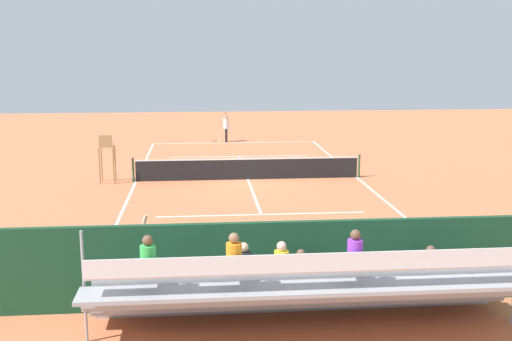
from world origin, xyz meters
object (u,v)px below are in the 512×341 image
at_px(tennis_net, 248,168).
at_px(courtside_bench, 384,267).
at_px(tennis_player, 226,126).
at_px(line_judge, 146,254).
at_px(equipment_bag, 322,286).
at_px(tennis_racket, 219,141).
at_px(bleacher_stand, 303,288).
at_px(tennis_ball_near, 208,148).
at_px(umpire_chair, 107,153).
at_px(tennis_ball_far, 230,144).

relative_size(tennis_net, courtside_bench, 5.72).
relative_size(tennis_player, line_judge, 1.00).
xyz_separation_m(courtside_bench, equipment_bag, (1.57, 0.13, -0.38)).
bearing_deg(tennis_racket, bleacher_stand, 91.85).
height_order(courtside_bench, tennis_player, tennis_player).
xyz_separation_m(tennis_net, tennis_player, (0.47, -11.37, 0.51)).
relative_size(equipment_bag, tennis_ball_near, 13.64).
height_order(bleacher_stand, equipment_bag, bleacher_stand).
bearing_deg(tennis_ball_near, umpire_chair, 63.39).
height_order(tennis_ball_near, line_judge, line_judge).
height_order(umpire_chair, equipment_bag, umpire_chair).
height_order(tennis_player, tennis_racket, tennis_player).
bearing_deg(tennis_net, tennis_ball_far, -88.50).
xyz_separation_m(equipment_bag, tennis_ball_far, (1.01, -23.64, -0.15)).
bearing_deg(line_judge, tennis_racket, -95.85).
bearing_deg(line_judge, courtside_bench, 178.14).
bearing_deg(tennis_ball_far, equipment_bag, 92.46).
bearing_deg(tennis_ball_far, umpire_chair, 60.28).
bearing_deg(courtside_bench, bleacher_stand, 41.57).
bearing_deg(line_judge, tennis_ball_near, -94.78).
bearing_deg(courtside_bench, umpire_chair, -57.00).
bearing_deg(tennis_racket, courtside_bench, 97.38).
bearing_deg(tennis_racket, tennis_ball_near, 76.05).
distance_m(equipment_bag, tennis_ball_far, 23.66).
xyz_separation_m(umpire_chair, tennis_ball_near, (-4.57, -9.12, -1.28)).
bearing_deg(equipment_bag, courtside_bench, -175.33).
relative_size(bleacher_stand, umpire_chair, 4.23).
distance_m(bleacher_stand, equipment_bag, 2.26).
bearing_deg(tennis_ball_near, tennis_racket, -103.95).
distance_m(tennis_ball_near, tennis_ball_far, 1.87).
bearing_deg(equipment_bag, umpire_chair, -62.33).
bearing_deg(tennis_player, bleacher_stand, 90.91).
relative_size(umpire_chair, tennis_ball_far, 32.42).
distance_m(tennis_net, tennis_ball_near, 9.12).
distance_m(bleacher_stand, line_judge, 4.12).
height_order(tennis_ball_far, line_judge, line_judge).
bearing_deg(line_judge, tennis_net, -104.89).
bearing_deg(tennis_net, umpire_chair, 1.41).
distance_m(tennis_player, tennis_ball_far, 1.51).
height_order(equipment_bag, tennis_player, tennis_player).
bearing_deg(bleacher_stand, tennis_net, -90.18).
height_order(bleacher_stand, tennis_ball_near, bleacher_stand).
bearing_deg(umpire_chair, tennis_ball_far, -119.72).
distance_m(tennis_player, tennis_ball_near, 2.84).
height_order(umpire_chair, tennis_player, umpire_chair).
bearing_deg(tennis_player, equipment_bag, 92.82).
bearing_deg(tennis_ball_near, equipment_bag, 96.08).
height_order(tennis_player, tennis_ball_near, tennis_player).
bearing_deg(line_judge, tennis_ball_far, -97.84).
relative_size(tennis_net, tennis_player, 5.35).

